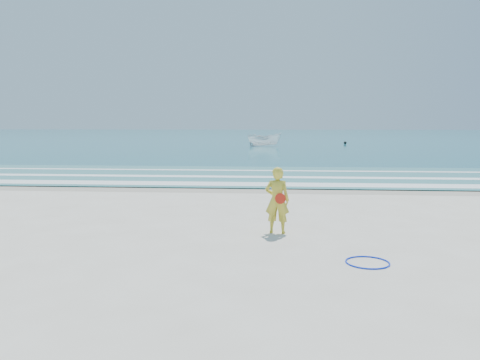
{
  "coord_description": "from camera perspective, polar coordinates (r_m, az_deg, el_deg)",
  "views": [
    {
      "loc": [
        1.77,
        -10.73,
        2.79
      ],
      "look_at": [
        0.6,
        4.0,
        1.0
      ],
      "focal_mm": 35.0,
      "sensor_mm": 36.0,
      "label": 1
    }
  ],
  "objects": [
    {
      "name": "boat",
      "position": [
        56.9,
        2.99,
        4.93
      ],
      "size": [
        4.23,
        1.94,
        1.58
      ],
      "primitive_type": "imported",
      "rotation": [
        0.0,
        0.0,
        1.67
      ],
      "color": "white",
      "rests_on": "ocean"
    },
    {
      "name": "shallow",
      "position": [
        24.94,
        0.45,
        0.59
      ],
      "size": [
        400.0,
        10.0,
        0.01
      ],
      "primitive_type": "cube",
      "color": "#59B7AD",
      "rests_on": "ocean"
    },
    {
      "name": "foam_near",
      "position": [
        21.28,
        -0.27,
        -0.48
      ],
      "size": [
        400.0,
        1.4,
        0.01
      ],
      "primitive_type": "cube",
      "color": "white",
      "rests_on": "shallow"
    },
    {
      "name": "woman",
      "position": [
        11.92,
        4.55,
        -2.47
      ],
      "size": [
        0.67,
        0.48,
        1.7
      ],
      "color": "gold",
      "rests_on": "ground"
    },
    {
      "name": "buoy",
      "position": [
        64.03,
        12.69,
        4.46
      ],
      "size": [
        0.4,
        0.4,
        0.4
      ],
      "primitive_type": "sphere",
      "color": "black",
      "rests_on": "ocean"
    },
    {
      "name": "ground",
      "position": [
        11.22,
        -4.72,
        -7.51
      ],
      "size": [
        400.0,
        400.0,
        0.0
      ],
      "primitive_type": "plane",
      "color": "silver",
      "rests_on": "ground"
    },
    {
      "name": "foam_far",
      "position": [
        27.42,
        0.82,
        1.18
      ],
      "size": [
        400.0,
        0.6,
        0.01
      ],
      "primitive_type": "cube",
      "color": "white",
      "rests_on": "shallow"
    },
    {
      "name": "wet_sand",
      "position": [
        20.0,
        -0.58,
        -1.1
      ],
      "size": [
        400.0,
        2.4,
        0.0
      ],
      "primitive_type": "cube",
      "color": "#B2A893",
      "rests_on": "ground"
    },
    {
      "name": "foam_mid",
      "position": [
        24.15,
        0.31,
        0.4
      ],
      "size": [
        400.0,
        0.9,
        0.01
      ],
      "primitive_type": "cube",
      "color": "white",
      "rests_on": "shallow"
    },
    {
      "name": "ocean",
      "position": [
        115.77,
        3.69,
        5.53
      ],
      "size": [
        400.0,
        190.0,
        0.04
      ],
      "primitive_type": "cube",
      "color": "#19727F",
      "rests_on": "ground"
    },
    {
      "name": "hoop",
      "position": [
        9.87,
        15.28,
        -9.66
      ],
      "size": [
        0.89,
        0.89,
        0.03
      ],
      "primitive_type": "torus",
      "rotation": [
        0.0,
        0.0,
        0.01
      ],
      "color": "#0C2DDA",
      "rests_on": "ground"
    }
  ]
}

